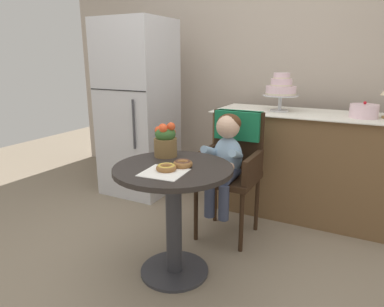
{
  "coord_description": "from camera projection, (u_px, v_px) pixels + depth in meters",
  "views": [
    {
      "loc": [
        1.0,
        -1.68,
        1.35
      ],
      "look_at": [
        0.05,
        0.15,
        0.77
      ],
      "focal_mm": 32.25,
      "sensor_mm": 36.0,
      "label": 1
    }
  ],
  "objects": [
    {
      "name": "ground_plane",
      "position": [
        175.0,
        271.0,
        2.25
      ],
      "size": [
        8.0,
        8.0,
        0.0
      ],
      "primitive_type": "plane",
      "color": "gray"
    },
    {
      "name": "back_wall",
      "position": [
        265.0,
        57.0,
        3.47
      ],
      "size": [
        4.8,
        0.1,
        2.7
      ],
      "primitive_type": "cube",
      "color": "#B2A393",
      "rests_on": "ground"
    },
    {
      "name": "cafe_table",
      "position": [
        173.0,
        199.0,
        2.11
      ],
      "size": [
        0.72,
        0.72,
        0.72
      ],
      "color": "#282321",
      "rests_on": "ground"
    },
    {
      "name": "wicker_chair",
      "position": [
        233.0,
        153.0,
        2.63
      ],
      "size": [
        0.42,
        0.45,
        0.95
      ],
      "rotation": [
        0.0,
        0.0,
        0.05
      ],
      "color": "#332114",
      "rests_on": "ground"
    },
    {
      "name": "seated_child",
      "position": [
        226.0,
        153.0,
        2.49
      ],
      "size": [
        0.27,
        0.32,
        0.73
      ],
      "color": "#8CADCC",
      "rests_on": "ground"
    },
    {
      "name": "paper_napkin",
      "position": [
        164.0,
        172.0,
        1.94
      ],
      "size": [
        0.25,
        0.25,
        0.0
      ],
      "primitive_type": "cube",
      "rotation": [
        0.0,
        0.0,
        0.08
      ],
      "color": "white",
      "rests_on": "cafe_table"
    },
    {
      "name": "donut_front",
      "position": [
        183.0,
        163.0,
        2.04
      ],
      "size": [
        0.12,
        0.12,
        0.04
      ],
      "color": "#936033",
      "rests_on": "cafe_table"
    },
    {
      "name": "donut_mid",
      "position": [
        166.0,
        167.0,
        1.97
      ],
      "size": [
        0.12,
        0.12,
        0.04
      ],
      "color": "#936033",
      "rests_on": "cafe_table"
    },
    {
      "name": "flower_vase",
      "position": [
        165.0,
        140.0,
        2.25
      ],
      "size": [
        0.15,
        0.15,
        0.23
      ],
      "color": "brown",
      "rests_on": "cafe_table"
    },
    {
      "name": "display_counter",
      "position": [
        304.0,
        164.0,
        2.99
      ],
      "size": [
        1.56,
        0.62,
        0.9
      ],
      "color": "brown",
      "rests_on": "ground"
    },
    {
      "name": "tiered_cake_stand",
      "position": [
        281.0,
        88.0,
        2.93
      ],
      "size": [
        0.3,
        0.3,
        0.32
      ],
      "color": "silver",
      "rests_on": "display_counter"
    },
    {
      "name": "round_layer_cake",
      "position": [
        364.0,
        111.0,
        2.64
      ],
      "size": [
        0.21,
        0.21,
        0.13
      ],
      "color": "silver",
      "rests_on": "display_counter"
    },
    {
      "name": "refrigerator",
      "position": [
        138.0,
        109.0,
        3.43
      ],
      "size": [
        0.64,
        0.63,
        1.7
      ],
      "color": "silver",
      "rests_on": "ground"
    }
  ]
}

